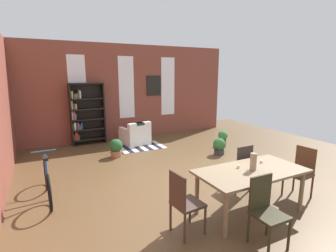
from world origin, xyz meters
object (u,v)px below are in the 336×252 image
dining_chair_near_left (266,209)px  bookshelf_tall (85,114)px  dining_chair_head_right (301,170)px  potted_plant_corner (116,148)px  dining_table (251,175)px  armchair_white (136,135)px  potted_plant_by_shelf (219,146)px  potted_plant_window (223,137)px  vase_on_table (253,162)px  dining_chair_head_left (184,201)px  dining_chair_far_right (240,166)px  bicycle_second (47,181)px

dining_chair_near_left → bookshelf_tall: bearing=101.2°
dining_chair_head_right → potted_plant_corner: 4.59m
dining_table → armchair_white: (-0.20, 4.94, -0.39)m
armchair_white → potted_plant_by_shelf: bearing=-51.6°
potted_plant_window → bookshelf_tall: bearing=150.6°
vase_on_table → dining_chair_head_left: vase_on_table is taller
vase_on_table → potted_plant_window: bearing=57.4°
vase_on_table → dining_table: bearing=180.0°
dining_chair_far_right → dining_chair_head_right: bearing=-38.1°
dining_chair_far_right → potted_plant_by_shelf: bearing=61.2°
dining_chair_near_left → potted_plant_by_shelf: dining_chair_near_left is taller
vase_on_table → dining_chair_head_left: size_ratio=0.29×
dining_chair_far_right → dining_chair_head_right: 1.11m
dining_chair_head_left → armchair_white: (1.07, 4.94, -0.23)m
potted_plant_corner → armchair_white: bearing=47.6°
armchair_white → dining_chair_far_right: bearing=-81.8°
dining_chair_near_left → armchair_white: 5.63m
bookshelf_tall → potted_plant_corner: size_ratio=3.93×
armchair_white → potted_plant_window: (2.44, -1.48, -0.01)m
bookshelf_tall → potted_plant_by_shelf: (3.19, -2.90, -0.76)m
armchair_white → dining_chair_near_left: bearing=-92.1°
dining_chair_near_left → dining_chair_head_right: bearing=22.4°
vase_on_table → dining_chair_head_left: (-1.31, -0.01, -0.38)m
dining_chair_far_right → potted_plant_window: dining_chair_far_right is taller
dining_chair_head_right → potted_plant_window: (0.96, 3.45, -0.24)m
bicycle_second → potted_plant_corner: (1.81, 1.78, -0.06)m
potted_plant_window → dining_chair_far_right: bearing=-123.5°
dining_chair_near_left → vase_on_table: bearing=57.6°
bicycle_second → potted_plant_corner: bearing=44.6°
dining_chair_far_right → potted_plant_window: 3.32m
dining_table → dining_chair_far_right: dining_chair_far_right is taller
dining_table → dining_chair_far_right: (0.41, 0.69, -0.15)m
dining_chair_near_left → potted_plant_by_shelf: 3.95m
vase_on_table → bicycle_second: bearing=144.9°
bicycle_second → armchair_white: bearing=45.6°
dining_chair_far_right → dining_chair_head_right: size_ratio=1.00×
dining_table → potted_plant_corner: 4.08m
bicycle_second → vase_on_table: bearing=-35.1°
dining_chair_far_right → potted_plant_corner: size_ratio=1.87×
dining_chair_head_right → bicycle_second: 4.74m
potted_plant_corner → vase_on_table: bearing=-72.9°
potted_plant_by_shelf → potted_plant_corner: bearing=157.0°
dining_table → armchair_white: bearing=92.4°
dining_table → bicycle_second: bearing=144.6°
potted_plant_by_shelf → dining_chair_head_right: bearing=-95.4°
dining_chair_head_left → armchair_white: dining_chair_head_left is taller
vase_on_table → dining_chair_head_left: bearing=-179.7°
dining_chair_head_left → bookshelf_tall: bookshelf_tall is taller
dining_chair_far_right → dining_chair_near_left: same height
armchair_white → potted_plant_window: 2.86m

